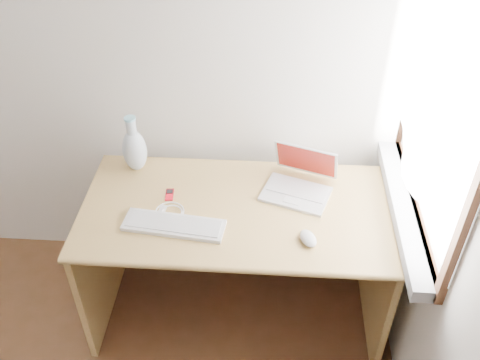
# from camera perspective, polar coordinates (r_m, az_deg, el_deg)

# --- Properties ---
(back_wall) EXTENTS (3.50, 0.04, 2.60)m
(back_wall) POSITION_cam_1_polar(r_m,az_deg,el_deg) (2.66, -21.71, 13.73)
(back_wall) COLOR white
(back_wall) RESTS_ON floor
(window) EXTENTS (0.11, 0.99, 1.10)m
(window) POSITION_cam_1_polar(r_m,az_deg,el_deg) (2.12, 20.14, 6.90)
(window) COLOR white
(window) RESTS_ON right_wall
(desk) EXTENTS (1.39, 0.69, 0.73)m
(desk) POSITION_cam_1_polar(r_m,az_deg,el_deg) (2.58, -0.21, -5.22)
(desk) COLOR tan
(desk) RESTS_ON floor
(laptop) EXTENTS (0.35, 0.33, 0.20)m
(laptop) POSITION_cam_1_polar(r_m,az_deg,el_deg) (2.46, 6.01, -0.20)
(laptop) COLOR white
(laptop) RESTS_ON desk
(external_keyboard) EXTENTS (0.45, 0.18, 0.02)m
(external_keyboard) POSITION_cam_1_polar(r_m,az_deg,el_deg) (2.30, -7.07, -4.79)
(external_keyboard) COLOR white
(external_keyboard) RESTS_ON desk
(mouse) EXTENTS (0.09, 0.12, 0.04)m
(mouse) POSITION_cam_1_polar(r_m,az_deg,el_deg) (2.23, 7.29, -6.19)
(mouse) COLOR white
(mouse) RESTS_ON desk
(ipod) EXTENTS (0.04, 0.08, 0.01)m
(ipod) POSITION_cam_1_polar(r_m,az_deg,el_deg) (2.46, -7.52, -1.55)
(ipod) COLOR red
(ipod) RESTS_ON desk
(cable_coil) EXTENTS (0.17, 0.17, 0.01)m
(cable_coil) POSITION_cam_1_polar(r_m,az_deg,el_deg) (2.37, -7.51, -3.36)
(cable_coil) COLOR white
(cable_coil) RESTS_ON desk
(remote) EXTENTS (0.04, 0.08, 0.01)m
(remote) POSITION_cam_1_polar(r_m,az_deg,el_deg) (2.38, -8.37, -3.33)
(remote) COLOR white
(remote) RESTS_ON desk
(vase) EXTENTS (0.11, 0.11, 0.29)m
(vase) POSITION_cam_1_polar(r_m,az_deg,el_deg) (2.57, -11.20, 3.28)
(vase) COLOR silver
(vase) RESTS_ON desk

